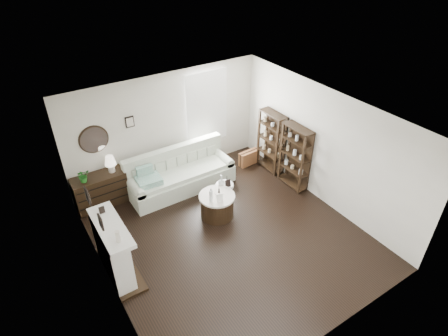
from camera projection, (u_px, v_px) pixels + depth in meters
room at (194, 111)px, 9.24m from camera, size 5.50×5.50×5.50m
fireplace at (114, 252)px, 6.78m from camera, size 0.50×1.40×1.84m
shelf_unit_far at (271, 141)px, 9.60m from camera, size 0.30×0.80×1.60m
shelf_unit_near at (295, 157)px, 8.97m from camera, size 0.30×0.80×1.60m
sofa at (180, 175)px, 9.15m from camera, size 2.59×0.90×1.00m
quilt at (149, 181)px, 8.54m from camera, size 0.58×0.49×0.14m
suitcase at (249, 158)px, 10.08m from camera, size 0.60×0.23×0.39m
dresser at (100, 190)px, 8.56m from camera, size 1.17×0.50×0.78m
table_lamp at (111, 164)px, 8.38m from camera, size 0.32×0.32×0.40m
potted_plant at (83, 176)px, 8.09m from camera, size 0.31×0.29×0.29m
drum_table at (217, 205)px, 8.28m from camera, size 0.80×0.80×0.55m
pedestal_table at (225, 186)px, 8.58m from camera, size 0.42×0.42×0.51m
eiffel_drum at (219, 190)px, 8.16m from camera, size 0.12×0.12×0.18m
bottle_drum at (211, 195)px, 7.88m from camera, size 0.08×0.08×0.33m
card_frame_drum at (220, 198)px, 7.91m from camera, size 0.15×0.08×0.18m
eiffel_ped at (227, 180)px, 8.56m from camera, size 0.12×0.12×0.16m
flask_ped at (221, 180)px, 8.46m from camera, size 0.15×0.15×0.27m
card_frame_ped at (228, 183)px, 8.44m from camera, size 0.14×0.07×0.18m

